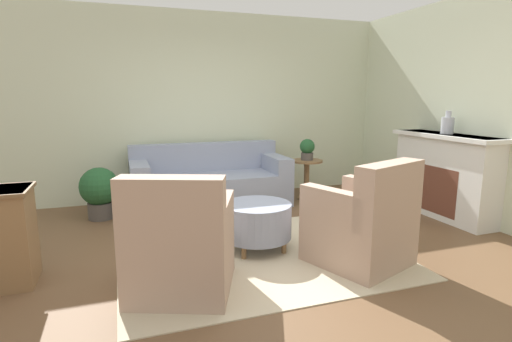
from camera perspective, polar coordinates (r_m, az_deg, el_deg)
The scene contains 13 objects.
ground_plane at distance 4.04m, azimuth 0.55°, elevation -12.03°, with size 16.00×16.00×0.00m, color brown.
wall_back at distance 6.28m, azimuth -7.66°, elevation 9.11°, with size 9.17×0.12×2.80m.
wall_right at distance 5.48m, azimuth 31.35°, elevation 7.46°, with size 0.12×9.78×2.80m.
rug at distance 4.04m, azimuth 0.55°, elevation -11.97°, with size 2.68×2.09×0.01m.
couch at distance 5.80m, azimuth -6.59°, elevation -1.73°, with size 2.20×0.93×0.87m.
armchair_left at distance 3.26m, azimuth -10.74°, elevation -10.66°, with size 1.00×1.02×0.99m.
armchair_right at distance 3.86m, azimuth 15.14°, elevation -7.47°, with size 1.00×1.02×0.99m.
ottoman_table at distance 4.11m, azimuth 0.17°, elevation -7.10°, with size 0.70×0.70×0.47m.
side_table at distance 6.11m, azimuth 7.25°, elevation -0.28°, with size 0.47×0.47×0.61m.
fireplace at distance 5.71m, azimuth 25.30°, elevation -0.36°, with size 0.44×1.55×1.09m.
vase_mantel_near at distance 5.62m, azimuth 25.69°, elevation 5.97°, with size 0.15×0.15×0.29m.
potted_plant_on_side_table at distance 6.06m, azimuth 7.33°, elevation 3.15°, with size 0.22×0.22×0.32m.
potted_plant_floor at distance 5.48m, azimuth -21.46°, elevation -2.58°, with size 0.49×0.49×0.67m.
Camera 1 is at (-1.25, -3.51, 1.56)m, focal length 28.00 mm.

